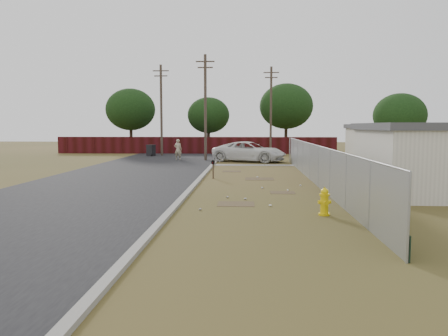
# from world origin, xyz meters

# --- Properties ---
(ground) EXTENTS (120.00, 120.00, 0.00)m
(ground) POSITION_xyz_m (0.00, 0.00, 0.00)
(ground) COLOR brown
(ground) RESTS_ON ground
(street) EXTENTS (15.10, 60.00, 0.12)m
(street) POSITION_xyz_m (-6.76, 8.05, 0.02)
(street) COLOR black
(street) RESTS_ON ground
(chainlink_fence) EXTENTS (0.10, 27.06, 2.02)m
(chainlink_fence) POSITION_xyz_m (3.12, 1.03, 0.80)
(chainlink_fence) COLOR #9899A0
(chainlink_fence) RESTS_ON ground
(privacy_fence) EXTENTS (30.00, 0.12, 1.80)m
(privacy_fence) POSITION_xyz_m (-6.00, 25.00, 0.90)
(privacy_fence) COLOR #420E12
(privacy_fence) RESTS_ON ground
(utility_poles) EXTENTS (12.60, 8.24, 9.00)m
(utility_poles) POSITION_xyz_m (-3.67, 20.67, 4.69)
(utility_poles) COLOR brown
(utility_poles) RESTS_ON ground
(houses) EXTENTS (9.30, 17.24, 3.10)m
(houses) POSITION_xyz_m (9.70, 3.13, 1.56)
(houses) COLOR silver
(houses) RESTS_ON ground
(horizon_trees) EXTENTS (33.32, 31.94, 7.78)m
(horizon_trees) POSITION_xyz_m (0.84, 23.56, 4.63)
(horizon_trees) COLOR #2F2315
(horizon_trees) RESTS_ON ground
(fire_hydrant) EXTENTS (0.45, 0.46, 0.96)m
(fire_hydrant) POSITION_xyz_m (2.20, -6.93, 0.45)
(fire_hydrant) COLOR yellow
(fire_hydrant) RESTS_ON ground
(mailbox) EXTENTS (0.17, 0.46, 1.07)m
(mailbox) POSITION_xyz_m (-2.31, 3.06, 0.85)
(mailbox) COLOR brown
(mailbox) RESTS_ON ground
(pickup_truck) EXTENTS (6.60, 4.56, 1.68)m
(pickup_truck) POSITION_xyz_m (-0.22, 14.87, 0.84)
(pickup_truck) COLOR white
(pickup_truck) RESTS_ON ground
(pedestrian) EXTENTS (0.73, 0.54, 1.84)m
(pedestrian) POSITION_xyz_m (-6.45, 16.32, 0.92)
(pedestrian) COLOR tan
(pedestrian) RESTS_ON ground
(trash_bin) EXTENTS (0.96, 1.03, 1.13)m
(trash_bin) POSITION_xyz_m (-9.89, 21.04, 0.58)
(trash_bin) COLOR black
(trash_bin) RESTS_ON ground
(scattered_litter) EXTENTS (4.38, 10.06, 0.07)m
(scattered_litter) POSITION_xyz_m (0.13, -2.23, 0.04)
(scattered_litter) COLOR white
(scattered_litter) RESTS_ON ground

